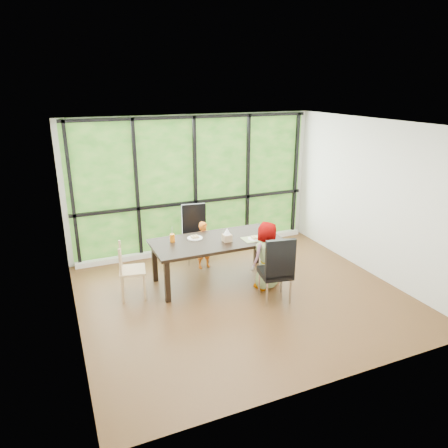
{
  "coord_description": "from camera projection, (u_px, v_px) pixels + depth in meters",
  "views": [
    {
      "loc": [
        -2.6,
        -5.37,
        3.25
      ],
      "look_at": [
        -0.07,
        0.58,
        1.05
      ],
      "focal_mm": 33.3,
      "sensor_mm": 36.0,
      "label": 1
    }
  ],
  "objects": [
    {
      "name": "placemat",
      "position": [
        254.0,
        239.0,
        7.02
      ],
      "size": [
        0.39,
        0.29,
        0.01
      ],
      "primitive_type": "cube",
      "color": "tan",
      "rests_on": "dining_table"
    },
    {
      "name": "white_mug",
      "position": [
        267.0,
        229.0,
        7.36
      ],
      "size": [
        0.08,
        0.08,
        0.08
      ],
      "primitive_type": "cylinder",
      "color": "white",
      "rests_on": "dining_table"
    },
    {
      "name": "chair_window_leather",
      "position": [
        196.0,
        234.0,
        7.85
      ],
      "size": [
        0.51,
        0.51,
        1.08
      ],
      "primitive_type": "cube",
      "rotation": [
        0.0,
        0.0,
        -0.12
      ],
      "color": "black",
      "rests_on": "ground"
    },
    {
      "name": "child_toddler",
      "position": [
        204.0,
        245.0,
        7.6
      ],
      "size": [
        0.35,
        0.25,
        0.88
      ],
      "primitive_type": "imported",
      "rotation": [
        0.0,
        0.0,
        0.12
      ],
      "color": "orange",
      "rests_on": "ground"
    },
    {
      "name": "back_wall",
      "position": [
        194.0,
        184.0,
        8.22
      ],
      "size": [
        5.0,
        0.0,
        5.0
      ],
      "primitive_type": "plane",
      "rotation": [
        1.57,
        0.0,
        0.0
      ],
      "color": "silver",
      "rests_on": "ground"
    },
    {
      "name": "window_mullions",
      "position": [
        195.0,
        185.0,
        8.16
      ],
      "size": [
        4.8,
        0.06,
        2.65
      ],
      "primitive_type": null,
      "color": "black",
      "rests_on": "back_wall"
    },
    {
      "name": "tissue",
      "position": [
        227.0,
        231.0,
        6.86
      ],
      "size": [
        0.12,
        0.12,
        0.11
      ],
      "primitive_type": "cone",
      "color": "white",
      "rests_on": "tissue_box"
    },
    {
      "name": "tissue_box",
      "position": [
        227.0,
        238.0,
        6.9
      ],
      "size": [
        0.14,
        0.14,
        0.12
      ],
      "primitive_type": "cube",
      "color": "tan",
      "rests_on": "dining_table"
    },
    {
      "name": "crepe_rolls_near",
      "position": [
        254.0,
        237.0,
        7.0
      ],
      "size": [
        0.1,
        0.12,
        0.04
      ],
      "primitive_type": null,
      "color": "tan",
      "rests_on": "plate_near"
    },
    {
      "name": "window_sill",
      "position": [
        197.0,
        247.0,
        8.55
      ],
      "size": [
        4.8,
        0.12,
        0.1
      ],
      "primitive_type": "cube",
      "color": "silver",
      "rests_on": "ground"
    },
    {
      "name": "plate_far",
      "position": [
        195.0,
        238.0,
        7.03
      ],
      "size": [
        0.26,
        0.26,
        0.02
      ],
      "primitive_type": "cylinder",
      "color": "white",
      "rests_on": "dining_table"
    },
    {
      "name": "chair_interior_leather",
      "position": [
        275.0,
        268.0,
        6.41
      ],
      "size": [
        0.53,
        0.53,
        1.08
      ],
      "primitive_type": "cube",
      "rotation": [
        0.0,
        0.0,
        2.97
      ],
      "color": "black",
      "rests_on": "ground"
    },
    {
      "name": "dining_table",
      "position": [
        216.0,
        260.0,
        7.1
      ],
      "size": [
        2.18,
        1.06,
        0.75
      ],
      "primitive_type": "cube",
      "rotation": [
        0.0,
        0.0,
        0.03
      ],
      "color": "black",
      "rests_on": "ground"
    },
    {
      "name": "crepe_rolls_far",
      "position": [
        195.0,
        237.0,
        7.03
      ],
      "size": [
        0.15,
        0.12,
        0.04
      ],
      "primitive_type": null,
      "color": "tan",
      "rests_on": "plate_far"
    },
    {
      "name": "plate_near",
      "position": [
        254.0,
        239.0,
        7.0
      ],
      "size": [
        0.22,
        0.22,
        0.01
      ],
      "primitive_type": "cylinder",
      "color": "white",
      "rests_on": "dining_table"
    },
    {
      "name": "green_cup",
      "position": [
        272.0,
        235.0,
        7.03
      ],
      "size": [
        0.08,
        0.08,
        0.12
      ],
      "primitive_type": "cylinder",
      "color": "#55B130",
      "rests_on": "dining_table"
    },
    {
      "name": "foliage_backdrop",
      "position": [
        195.0,
        184.0,
        8.2
      ],
      "size": [
        4.8,
        0.02,
        2.65
      ],
      "primitive_type": "cube",
      "color": "#1E4D15",
      "rests_on": "back_wall"
    },
    {
      "name": "orange_cup",
      "position": [
        172.0,
        238.0,
        6.88
      ],
      "size": [
        0.08,
        0.08,
        0.13
      ],
      "primitive_type": "cylinder",
      "color": "orange",
      "rests_on": "dining_table"
    },
    {
      "name": "ground",
      "position": [
        242.0,
        296.0,
        6.69
      ],
      "size": [
        5.0,
        5.0,
        0.0
      ],
      "primitive_type": "plane",
      "color": "black",
      "rests_on": "ground"
    },
    {
      "name": "straw_white",
      "position": [
        172.0,
        232.0,
        6.84
      ],
      "size": [
        0.01,
        0.04,
        0.2
      ],
      "primitive_type": "cylinder",
      "rotation": [
        0.14,
        0.0,
        0.0
      ],
      "color": "white",
      "rests_on": "orange_cup"
    },
    {
      "name": "straw_pink",
      "position": [
        272.0,
        229.0,
        7.0
      ],
      "size": [
        0.01,
        0.04,
        0.2
      ],
      "primitive_type": "cylinder",
      "rotation": [
        0.14,
        0.0,
        0.0
      ],
      "color": "pink",
      "rests_on": "green_cup"
    },
    {
      "name": "child_older",
      "position": [
        265.0,
        256.0,
        6.78
      ],
      "size": [
        0.65,
        0.52,
        1.15
      ],
      "primitive_type": "imported",
      "rotation": [
        0.0,
        0.0,
        3.46
      ],
      "color": "gray",
      "rests_on": "ground"
    },
    {
      "name": "chair_end_beech",
      "position": [
        132.0,
        270.0,
        6.54
      ],
      "size": [
        0.47,
        0.49,
        0.9
      ],
      "primitive_type": "cube",
      "rotation": [
        0.0,
        0.0,
        1.39
      ],
      "color": "tan",
      "rests_on": "ground"
    }
  ]
}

